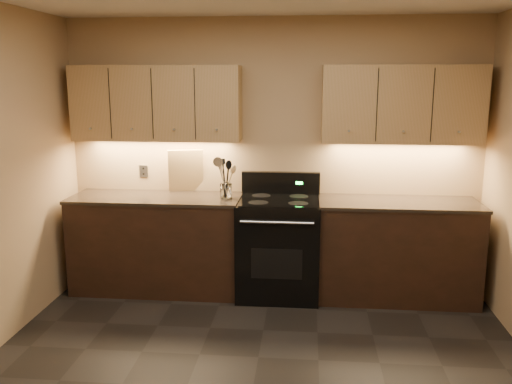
# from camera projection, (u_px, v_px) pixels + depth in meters

# --- Properties ---
(wall_back) EXTENTS (4.00, 0.04, 2.60)m
(wall_back) POSITION_uv_depth(u_px,v_px,m) (273.00, 155.00, 5.27)
(wall_back) COLOR tan
(wall_back) RESTS_ON ground
(counter_left) EXTENTS (1.62, 0.62, 0.93)m
(counter_left) POSITION_uv_depth(u_px,v_px,m) (158.00, 243.00, 5.26)
(counter_left) COLOR black
(counter_left) RESTS_ON ground
(counter_right) EXTENTS (1.46, 0.62, 0.93)m
(counter_right) POSITION_uv_depth(u_px,v_px,m) (397.00, 250.00, 5.04)
(counter_right) COLOR black
(counter_right) RESTS_ON ground
(stove) EXTENTS (0.76, 0.68, 1.14)m
(stove) POSITION_uv_depth(u_px,v_px,m) (279.00, 246.00, 5.12)
(stove) COLOR black
(stove) RESTS_ON ground
(upper_cab_left) EXTENTS (1.60, 0.30, 0.70)m
(upper_cab_left) POSITION_uv_depth(u_px,v_px,m) (157.00, 103.00, 5.13)
(upper_cab_left) COLOR tan
(upper_cab_left) RESTS_ON wall_back
(upper_cab_right) EXTENTS (1.44, 0.30, 0.70)m
(upper_cab_right) POSITION_uv_depth(u_px,v_px,m) (402.00, 104.00, 4.91)
(upper_cab_right) COLOR tan
(upper_cab_right) RESTS_ON wall_back
(outlet_plate) EXTENTS (0.08, 0.01, 0.12)m
(outlet_plate) POSITION_uv_depth(u_px,v_px,m) (144.00, 171.00, 5.42)
(outlet_plate) COLOR #B2B5BA
(outlet_plate) RESTS_ON wall_back
(utensil_crock) EXTENTS (0.14, 0.14, 0.14)m
(utensil_crock) POSITION_uv_depth(u_px,v_px,m) (226.00, 191.00, 5.07)
(utensil_crock) COLOR white
(utensil_crock) RESTS_ON counter_left
(cutting_board) EXTENTS (0.36, 0.19, 0.43)m
(cutting_board) POSITION_uv_depth(u_px,v_px,m) (186.00, 171.00, 5.33)
(cutting_board) COLOR tan
(cutting_board) RESTS_ON counter_left
(wooden_spoon) EXTENTS (0.16, 0.16, 0.30)m
(wooden_spoon) POSITION_uv_depth(u_px,v_px,m) (223.00, 181.00, 5.05)
(wooden_spoon) COLOR tan
(wooden_spoon) RESTS_ON utensil_crock
(black_spoon) EXTENTS (0.11, 0.12, 0.36)m
(black_spoon) POSITION_uv_depth(u_px,v_px,m) (225.00, 178.00, 5.07)
(black_spoon) COLOR black
(black_spoon) RESTS_ON utensil_crock
(black_turner) EXTENTS (0.14, 0.20, 0.38)m
(black_turner) POSITION_uv_depth(u_px,v_px,m) (225.00, 177.00, 5.03)
(black_turner) COLOR black
(black_turner) RESTS_ON utensil_crock
(steel_spatula) EXTENTS (0.21, 0.15, 0.34)m
(steel_spatula) POSITION_uv_depth(u_px,v_px,m) (230.00, 179.00, 5.05)
(steel_spatula) COLOR silver
(steel_spatula) RESTS_ON utensil_crock
(steel_skimmer) EXTENTS (0.19, 0.14, 0.38)m
(steel_skimmer) POSITION_uv_depth(u_px,v_px,m) (228.00, 178.00, 5.03)
(steel_skimmer) COLOR silver
(steel_skimmer) RESTS_ON utensil_crock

